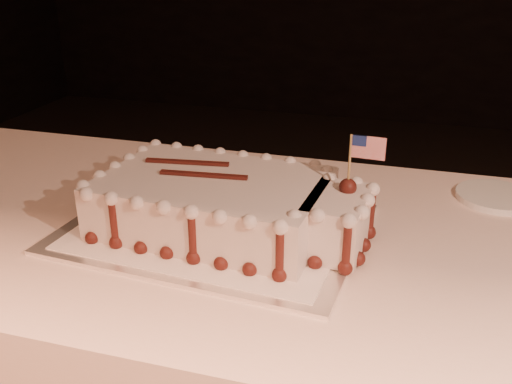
# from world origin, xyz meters

# --- Properties ---
(cake_board) EXTENTS (0.56, 0.44, 0.01)m
(cake_board) POSITION_xyz_m (-0.34, 0.57, 0.75)
(cake_board) COLOR white
(cake_board) RESTS_ON banquet_table
(doily) EXTENTS (0.50, 0.40, 0.00)m
(doily) POSITION_xyz_m (-0.34, 0.57, 0.76)
(doily) COLOR white
(doily) RESTS_ON cake_board
(sheet_cake) EXTENTS (0.52, 0.32, 0.20)m
(sheet_cake) POSITION_xyz_m (-0.31, 0.57, 0.81)
(sheet_cake) COLOR silver
(sheet_cake) RESTS_ON doily
(side_plate) EXTENTS (0.16, 0.16, 0.01)m
(side_plate) POSITION_xyz_m (0.18, 0.87, 0.76)
(side_plate) COLOR white
(side_plate) RESTS_ON banquet_table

